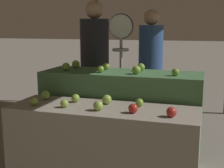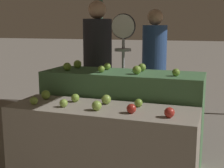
# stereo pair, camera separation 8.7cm
# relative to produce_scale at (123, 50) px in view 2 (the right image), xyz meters

# --- Properties ---
(display_counter_front) EXTENTS (1.63, 0.55, 0.78)m
(display_counter_front) POSITION_rel_produce_scale_xyz_m (0.17, -1.19, -0.79)
(display_counter_front) COLOR gray
(display_counter_front) RESTS_ON ground_plane
(display_counter_back) EXTENTS (1.63, 0.55, 1.00)m
(display_counter_back) POSITION_rel_produce_scale_xyz_m (0.17, -0.59, -0.68)
(display_counter_back) COLOR #4C7A4C
(display_counter_back) RESTS_ON ground_plane
(apple_front_0) EXTENTS (0.07, 0.07, 0.07)m
(apple_front_0) POSITION_rel_produce_scale_xyz_m (-0.42, -1.29, -0.36)
(apple_front_0) COLOR #8EB247
(apple_front_0) RESTS_ON display_counter_front
(apple_front_1) EXTENTS (0.07, 0.07, 0.07)m
(apple_front_1) POSITION_rel_produce_scale_xyz_m (-0.14, -1.29, -0.37)
(apple_front_1) COLOR #8EB247
(apple_front_1) RESTS_ON display_counter_front
(apple_front_2) EXTENTS (0.08, 0.08, 0.08)m
(apple_front_2) POSITION_rel_produce_scale_xyz_m (0.18, -1.30, -0.36)
(apple_front_2) COLOR #8EB247
(apple_front_2) RESTS_ON display_counter_front
(apple_front_3) EXTENTS (0.08, 0.08, 0.08)m
(apple_front_3) POSITION_rel_produce_scale_xyz_m (0.47, -1.28, -0.36)
(apple_front_3) COLOR #AD281E
(apple_front_3) RESTS_ON display_counter_front
(apple_front_4) EXTENTS (0.08, 0.08, 0.08)m
(apple_front_4) POSITION_rel_produce_scale_xyz_m (0.77, -1.30, -0.36)
(apple_front_4) COLOR #B72D23
(apple_front_4) RESTS_ON display_counter_front
(apple_front_5) EXTENTS (0.09, 0.09, 0.09)m
(apple_front_5) POSITION_rel_produce_scale_xyz_m (-0.44, -1.08, -0.36)
(apple_front_5) COLOR #84AD3D
(apple_front_5) RESTS_ON display_counter_front
(apple_front_6) EXTENTS (0.08, 0.08, 0.08)m
(apple_front_6) POSITION_rel_produce_scale_xyz_m (-0.12, -1.09, -0.36)
(apple_front_6) COLOR #84AD3D
(apple_front_6) RESTS_ON display_counter_front
(apple_front_7) EXTENTS (0.09, 0.09, 0.09)m
(apple_front_7) POSITION_rel_produce_scale_xyz_m (0.17, -1.07, -0.36)
(apple_front_7) COLOR #8EB247
(apple_front_7) RESTS_ON display_counter_front
(apple_front_8) EXTENTS (0.07, 0.07, 0.07)m
(apple_front_8) POSITION_rel_produce_scale_xyz_m (0.47, -1.07, -0.36)
(apple_front_8) COLOR #7AA338
(apple_front_8) RESTS_ON display_counter_front
(apple_back_0) EXTENTS (0.08, 0.08, 0.08)m
(apple_back_0) POSITION_rel_produce_scale_xyz_m (-0.40, -0.68, -0.13)
(apple_back_0) COLOR #7AA338
(apple_back_0) RESTS_ON display_counter_back
(apple_back_1) EXTENTS (0.07, 0.07, 0.07)m
(apple_back_1) POSITION_rel_produce_scale_xyz_m (-0.02, -0.70, -0.14)
(apple_back_1) COLOR #84AD3D
(apple_back_1) RESTS_ON display_counter_back
(apple_back_2) EXTENTS (0.09, 0.09, 0.09)m
(apple_back_2) POSITION_rel_produce_scale_xyz_m (0.35, -0.70, -0.13)
(apple_back_2) COLOR #84AD3D
(apple_back_2) RESTS_ON display_counter_back
(apple_back_3) EXTENTS (0.07, 0.07, 0.07)m
(apple_back_3) POSITION_rel_produce_scale_xyz_m (0.73, -0.69, -0.14)
(apple_back_3) COLOR #7AA338
(apple_back_3) RESTS_ON display_counter_back
(apple_back_4) EXTENTS (0.09, 0.09, 0.09)m
(apple_back_4) POSITION_rel_produce_scale_xyz_m (-0.39, -0.47, -0.13)
(apple_back_4) COLOR #84AD3D
(apple_back_4) RESTS_ON display_counter_back
(apple_back_5) EXTENTS (0.07, 0.07, 0.07)m
(apple_back_5) POSITION_rel_produce_scale_xyz_m (-0.03, -0.49, -0.14)
(apple_back_5) COLOR #84AD3D
(apple_back_5) RESTS_ON display_counter_back
(apple_back_6) EXTENTS (0.08, 0.08, 0.08)m
(apple_back_6) POSITION_rel_produce_scale_xyz_m (0.35, -0.48, -0.14)
(apple_back_6) COLOR #7AA338
(apple_back_6) RESTS_ON display_counter_back
(produce_scale) EXTENTS (0.30, 0.20, 1.61)m
(produce_scale) POSITION_rel_produce_scale_xyz_m (0.00, 0.00, 0.00)
(produce_scale) COLOR #99999E
(produce_scale) RESTS_ON ground_plane
(person_vendor_at_scale) EXTENTS (0.51, 0.51, 1.79)m
(person_vendor_at_scale) POSITION_rel_produce_scale_xyz_m (-0.43, 0.24, -0.15)
(person_vendor_at_scale) COLOR #2D2D38
(person_vendor_at_scale) RESTS_ON ground_plane
(person_customer_left) EXTENTS (0.46, 0.46, 1.70)m
(person_customer_left) POSITION_rel_produce_scale_xyz_m (0.21, 0.85, -0.20)
(person_customer_left) COLOR #2D2D38
(person_customer_left) RESTS_ON ground_plane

